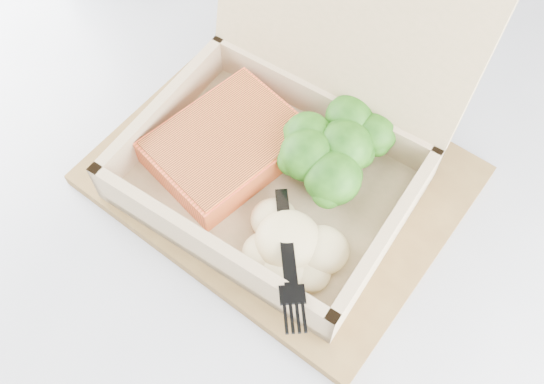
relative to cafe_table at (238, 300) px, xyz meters
The scene contains 8 objects.
cafe_table is the anchor object (origin of this frame).
serving_tray 0.21m from the cafe_table, 79.65° to the left, with size 0.32×0.25×0.01m, color brown.
takeout_container 0.28m from the cafe_table, 82.57° to the left, with size 0.25×0.24×0.23m.
salmon_fillet 0.24m from the cafe_table, 124.56° to the left, with size 0.10×0.13×0.03m, color #FB5431.
broccoli_pile 0.27m from the cafe_table, 60.44° to the left, with size 0.12×0.12×0.04m, color #347E1C, non-canonical shape.
mashed_potatoes 0.24m from the cafe_table, ahead, with size 0.09×0.08×0.03m, color beige.
plastic_fork 0.25m from the cafe_table, 17.27° to the left, with size 0.10×0.12×0.02m.
receipt 0.31m from the cafe_table, 94.26° to the left, with size 0.08×0.15×0.00m, color white.
Camera 1 is at (0.62, 0.22, 1.25)m, focal length 40.00 mm.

